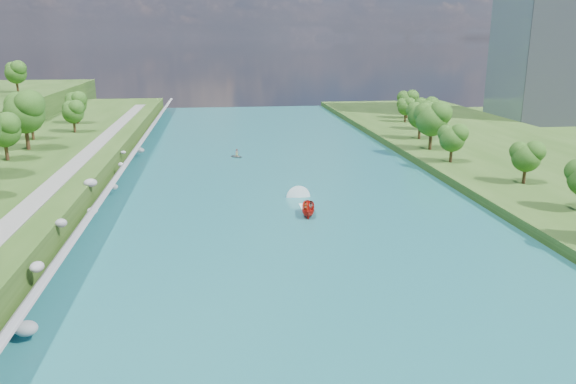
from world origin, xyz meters
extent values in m
plane|color=#2D5119|center=(0.00, 0.00, 0.00)|extent=(260.00, 260.00, 0.00)
cube|color=#1B6569|center=(0.00, 20.00, 0.05)|extent=(55.00, 240.00, 0.10)
cube|color=slate|center=(-25.85, 20.00, 1.80)|extent=(3.54, 236.00, 4.05)
ellipsoid|color=gray|center=(-25.00, -15.29, 1.20)|extent=(1.78, 1.47, 1.20)
ellipsoid|color=gray|center=(-26.54, -6.50, 2.79)|extent=(1.26, 1.62, 0.95)
ellipsoid|color=gray|center=(-26.98, 4.11, 3.56)|extent=(1.28, 1.09, 0.99)
ellipsoid|color=gray|center=(-25.66, 13.53, 2.02)|extent=(1.34, 1.37, 0.86)
ellipsoid|color=gray|center=(-27.39, 21.57, 3.70)|extent=(1.82, 1.94, 1.16)
ellipsoid|color=gray|center=(-25.34, 28.11, 1.32)|extent=(0.96, 1.21, 0.75)
ellipsoid|color=gray|center=(-26.19, 40.07, 2.17)|extent=(1.02, 1.06, 0.79)
ellipsoid|color=gray|center=(-26.96, 47.99, 2.80)|extent=(0.99, 1.02, 0.59)
ellipsoid|color=gray|center=(-25.09, 57.16, 1.36)|extent=(1.62, 1.51, 1.08)
cube|color=gray|center=(-32.50, 20.00, 3.55)|extent=(3.00, 200.00, 0.10)
cube|color=gray|center=(82.50, 95.00, 30.00)|extent=(22.00, 22.00, 60.00)
ellipsoid|color=#1F4412|center=(-44.48, 39.86, 8.22)|extent=(5.66, 5.66, 9.43)
ellipsoid|color=#1F4412|center=(-43.96, 49.24, 9.83)|extent=(7.59, 7.59, 12.66)
ellipsoid|color=#1F4412|center=(-46.36, 60.31, 7.89)|extent=(5.27, 5.27, 8.78)
ellipsoid|color=#1F4412|center=(-40.17, 68.57, 7.59)|extent=(4.90, 4.90, 8.17)
ellipsoid|color=#1F4412|center=(-42.59, 82.01, 7.98)|extent=(5.37, 5.37, 8.95)
ellipsoid|color=#1F4412|center=(37.22, 21.59, 5.41)|extent=(4.70, 4.70, 7.83)
ellipsoid|color=#1F4412|center=(32.21, 37.72, 5.60)|extent=(4.92, 4.92, 8.19)
ellipsoid|color=#1F4412|center=(33.00, 49.85, 7.16)|extent=(6.80, 6.80, 11.33)
ellipsoid|color=#1F4412|center=(35.16, 62.05, 6.44)|extent=(5.93, 5.93, 9.88)
ellipsoid|color=#1F4412|center=(41.20, 74.60, 6.20)|extent=(5.64, 5.64, 9.39)
ellipsoid|color=#1F4412|center=(40.62, 87.81, 5.31)|extent=(4.57, 4.57, 7.62)
ellipsoid|color=#1F4412|center=(43.51, 94.92, 6.11)|extent=(5.53, 5.53, 9.21)
ellipsoid|color=#1F4412|center=(-62.77, 104.79, 13.95)|extent=(5.94, 5.94, 9.89)
imported|color=red|center=(2.20, 14.12, 0.98)|extent=(2.44, 4.79, 1.77)
imported|color=#66605B|center=(1.80, 13.72, 1.27)|extent=(0.65, 0.48, 1.63)
imported|color=#66605B|center=(2.70, 14.62, 1.21)|extent=(0.81, 0.68, 1.51)
cube|color=white|center=(2.20, 17.12, 0.13)|extent=(0.90, 5.00, 0.06)
imported|color=gray|center=(-5.78, 53.79, 0.37)|extent=(3.22, 3.21, 0.55)
imported|color=#66605B|center=(-5.78, 53.79, 1.07)|extent=(0.80, 0.63, 1.45)
camera|label=1|loc=(-9.66, -57.14, 23.14)|focal=35.00mm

